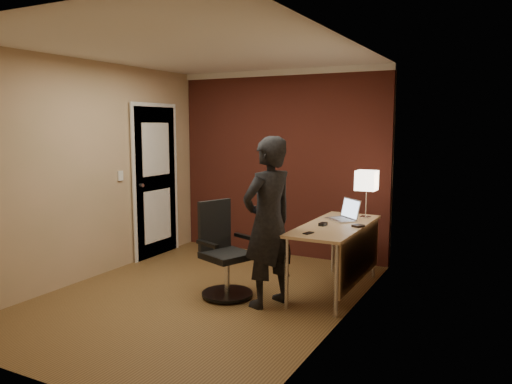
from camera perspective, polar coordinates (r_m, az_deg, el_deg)
room at (r=6.53m, az=-0.83°, el=4.14°), size 4.00×4.00×4.00m
desk at (r=5.34m, az=9.76°, el=-5.09°), size 0.60×1.50×0.73m
desk_lamp at (r=5.72m, az=12.52°, el=1.23°), size 0.22×0.22×0.54m
laptop at (r=5.59m, az=10.21°, el=-2.51°), size 0.42×0.41×0.23m
mouse at (r=5.25m, az=7.67°, el=-3.66°), size 0.07×0.11×0.03m
phone at (r=4.86m, az=6.01°, el=-4.69°), size 0.08×0.13×0.01m
wallet at (r=5.25m, az=11.61°, el=-3.80°), size 0.12×0.14×0.02m
office_chair at (r=5.21m, az=-3.75°, el=-7.27°), size 0.57×0.62×0.97m
person at (r=4.85m, az=1.41°, el=-3.46°), size 0.59×0.71×1.67m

